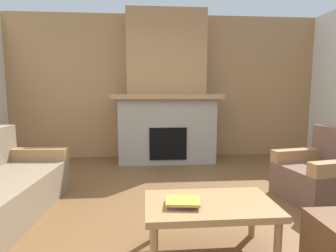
# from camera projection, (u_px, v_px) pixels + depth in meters

# --- Properties ---
(ground) EXTENTS (9.00, 9.00, 0.00)m
(ground) POSITION_uv_depth(u_px,v_px,m) (187.00, 229.00, 2.60)
(ground) COLOR brown
(wall_back_wood_panel) EXTENTS (6.00, 0.12, 2.70)m
(wall_back_wood_panel) POSITION_uv_depth(u_px,v_px,m) (165.00, 87.00, 5.39)
(wall_back_wood_panel) COLOR #A87A4C
(wall_back_wood_panel) RESTS_ON ground
(fireplace) EXTENTS (1.90, 0.82, 2.70)m
(fireplace) POSITION_uv_depth(u_px,v_px,m) (166.00, 97.00, 5.05)
(fireplace) COLOR gray
(fireplace) RESTS_ON ground
(armchair) EXTENTS (0.88, 0.88, 0.85)m
(armchair) POSITION_uv_depth(u_px,v_px,m) (321.00, 176.00, 3.27)
(armchair) COLOR brown
(armchair) RESTS_ON ground
(coffee_table) EXTENTS (1.00, 0.60, 0.43)m
(coffee_table) POSITION_uv_depth(u_px,v_px,m) (210.00, 209.00, 2.15)
(coffee_table) COLOR #A87A4C
(coffee_table) RESTS_ON ground
(book_stack_near_edge) EXTENTS (0.27, 0.23, 0.05)m
(book_stack_near_edge) POSITION_uv_depth(u_px,v_px,m) (183.00, 202.00, 2.08)
(book_stack_near_edge) COLOR #7A3D84
(book_stack_near_edge) RESTS_ON coffee_table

